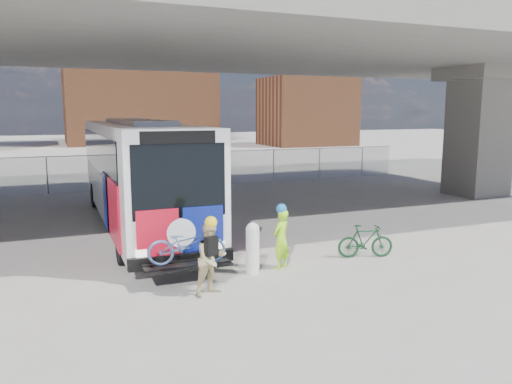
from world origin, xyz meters
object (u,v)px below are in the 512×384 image
cyclist_hivis (281,237)px  bike_parked (365,241)px  bus (138,166)px  cyclist_tan (211,258)px  bollard (253,246)px

cyclist_hivis → bike_parked: 2.57m
bus → cyclist_tan: (0.33, -7.41, -1.29)m
bike_parked → bollard: bearing=108.9°
cyclist_hivis → cyclist_tan: cyclist_tan is taller
bike_parked → bus: bearing=56.2°
cyclist_hivis → cyclist_tan: size_ratio=0.96×
bus → bollard: bus is taller
cyclist_tan → bike_parked: size_ratio=1.15×
cyclist_hivis → bike_parked: size_ratio=1.11×
bus → bollard: 6.77m
cyclist_hivis → bus: bearing=-100.3°
bus → bike_parked: bus is taller
bollard → cyclist_tan: (-1.37, -1.01, 0.14)m
bollard → cyclist_hivis: bearing=5.6°
cyclist_tan → cyclist_hivis: bearing=4.9°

